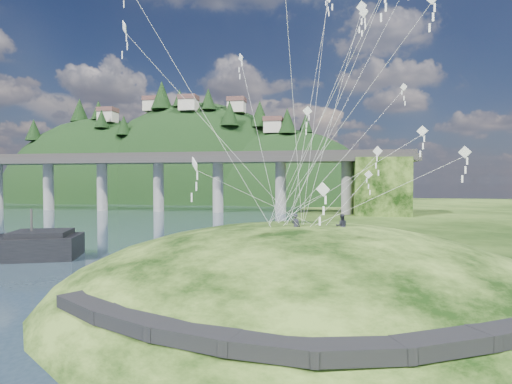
# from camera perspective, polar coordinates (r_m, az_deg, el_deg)

# --- Properties ---
(ground) EXTENTS (320.00, 320.00, 0.00)m
(ground) POSITION_cam_1_polar(r_m,az_deg,el_deg) (27.87, -10.61, -14.87)
(ground) COLOR black
(ground) RESTS_ON ground
(grass_hill) EXTENTS (36.00, 32.00, 13.00)m
(grass_hill) POSITION_cam_1_polar(r_m,az_deg,el_deg) (28.66, 6.86, -17.53)
(grass_hill) COLOR black
(grass_hill) RESTS_ON ground
(footpath) EXTENTS (22.29, 5.84, 0.83)m
(footpath) POSITION_cam_1_polar(r_m,az_deg,el_deg) (16.48, 2.73, -19.08)
(footpath) COLOR black
(footpath) RESTS_ON ground
(bridge) EXTENTS (160.00, 11.00, 15.00)m
(bridge) POSITION_cam_1_polar(r_m,az_deg,el_deg) (101.63, -10.88, 2.66)
(bridge) COLOR #2D2B2B
(bridge) RESTS_ON ground
(far_ridge) EXTENTS (153.00, 70.00, 94.50)m
(far_ridge) POSITION_cam_1_polar(r_m,az_deg,el_deg) (157.18, -9.99, -3.95)
(far_ridge) COLOR black
(far_ridge) RESTS_ON ground
(wooden_dock) EXTENTS (12.33, 5.38, 0.88)m
(wooden_dock) POSITION_cam_1_polar(r_m,az_deg,el_deg) (32.98, -13.12, -11.58)
(wooden_dock) COLOR #382317
(wooden_dock) RESTS_ON ground
(kite_flyers) EXTENTS (3.69, 1.52, 1.67)m
(kite_flyers) POSITION_cam_1_polar(r_m,az_deg,el_deg) (26.32, 9.94, -3.09)
(kite_flyers) COLOR #242430
(kite_flyers) RESTS_ON ground
(kite_swarm) EXTENTS (19.79, 18.06, 19.24)m
(kite_swarm) POSITION_cam_1_polar(r_m,az_deg,el_deg) (29.52, 12.69, 17.65)
(kite_swarm) COLOR white
(kite_swarm) RESTS_ON ground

